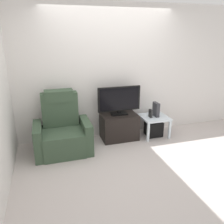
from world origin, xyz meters
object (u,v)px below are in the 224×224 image
at_px(recliner_armchair, 62,131).
at_px(game_console, 156,109).
at_px(subwoofer_box, 153,128).
at_px(side_table, 154,119).
at_px(television, 119,100).
at_px(tv_stand, 119,127).
at_px(book_upright, 150,113).

distance_m(recliner_armchair, game_console, 1.93).
xyz_separation_m(subwoofer_box, game_console, (0.04, 0.01, 0.41)).
bearing_deg(side_table, television, 173.30).
xyz_separation_m(television, side_table, (0.74, -0.09, -0.45)).
bearing_deg(subwoofer_box, tv_stand, 174.78).
relative_size(recliner_armchair, subwoofer_box, 3.50).
bearing_deg(television, recliner_armchair, -169.70).
bearing_deg(game_console, book_upright, -167.47).
xyz_separation_m(recliner_armchair, book_upright, (1.78, 0.10, 0.13)).
distance_m(tv_stand, side_table, 0.75).
bearing_deg(recliner_armchair, game_console, 15.70).
height_order(television, recliner_armchair, recliner_armchair).
relative_size(subwoofer_box, book_upright, 1.90).
bearing_deg(television, book_upright, -9.49).
height_order(television, game_console, television).
relative_size(television, side_table, 1.58).
relative_size(tv_stand, game_console, 2.47).
height_order(television, book_upright, television).
relative_size(recliner_armchair, side_table, 2.00).
xyz_separation_m(tv_stand, recliner_armchair, (-1.14, -0.19, 0.12)).
bearing_deg(tv_stand, book_upright, -7.80).
xyz_separation_m(tv_stand, game_console, (0.77, -0.06, 0.31)).
bearing_deg(side_table, book_upright, -168.69).
bearing_deg(side_table, tv_stand, 174.78).
distance_m(television, recliner_armchair, 1.24).
bearing_deg(recliner_armchair, side_table, 15.47).
bearing_deg(game_console, television, 174.34).
relative_size(television, book_upright, 5.25).
distance_m(tv_stand, book_upright, 0.69).
height_order(subwoofer_box, book_upright, book_upright).
xyz_separation_m(television, book_upright, (0.64, -0.11, -0.31)).
bearing_deg(recliner_armchair, tv_stand, 21.16).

